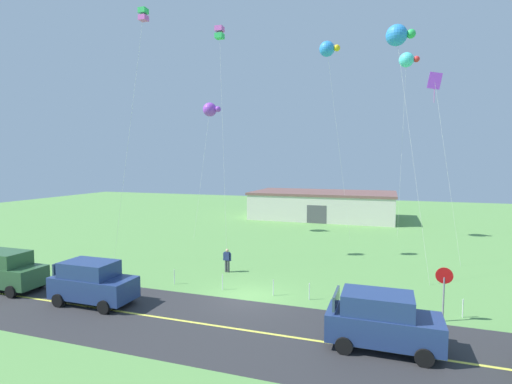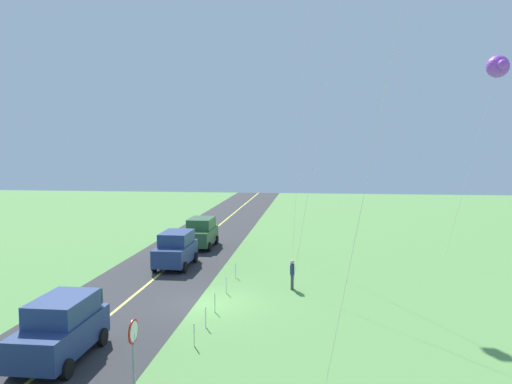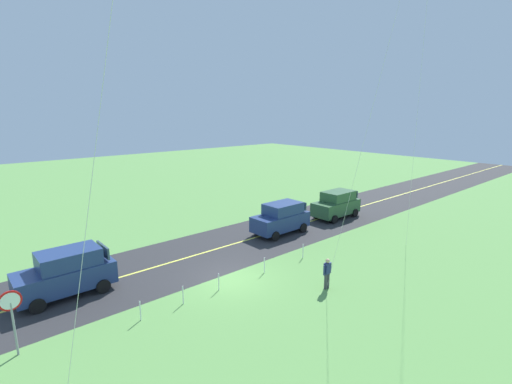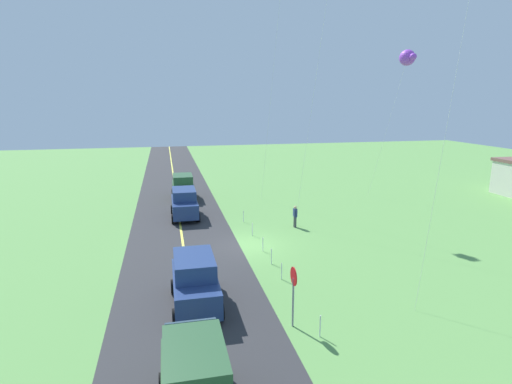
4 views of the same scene
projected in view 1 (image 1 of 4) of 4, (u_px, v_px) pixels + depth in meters
The scene contains 22 objects.
ground_plane at pixel (248, 298), 21.33m from camera, with size 120.00×120.00×0.10m, color #60994C.
asphalt_road at pixel (218, 326), 17.55m from camera, with size 120.00×7.00×0.00m, color #2D2D30.
road_centre_stripe at pixel (218, 326), 17.55m from camera, with size 120.00×0.16×0.00m, color #E5E04C.
car_suv_foreground at pixel (382, 320), 15.36m from camera, with size 4.40×2.12×2.24m.
car_parked_west_far at pixel (6, 270), 22.50m from camera, with size 4.40×2.12×2.24m.
car_parked_west_near at pixel (92, 282), 20.26m from camera, with size 4.40×2.12×2.24m.
stop_sign at pixel (444, 283), 17.95m from camera, with size 0.76×0.08×2.56m.
person_adult_near at pixel (227, 260), 26.10m from camera, with size 0.58×0.22×1.60m.
kite_red_low at pixel (220, 34), 27.86m from camera, with size 1.91×2.91×17.16m.
kite_blue_mid at pixel (407, 60), 37.35m from camera, with size 1.90×1.40×17.96m.
kite_yellow_high at pixel (210, 110), 39.36m from camera, with size 1.90×3.47×13.45m.
kite_green_far at pixel (328, 49), 35.64m from camera, with size 3.00×1.88×18.53m.
kite_pink_drift at pixel (143, 16), 27.52m from camera, with size 2.64×1.28×18.32m.
kite_orange_near at pixel (398, 35), 25.78m from camera, with size 2.95×3.79×16.56m.
kite_cyan_top at pixel (435, 85), 28.65m from camera, with size 2.54×1.58×14.11m.
warehouse_distant at pixel (323, 205), 51.52m from camera, with size 18.36×10.20×3.50m.
fence_post_0 at pixel (174, 277), 23.57m from camera, with size 0.05×0.05×0.90m, color silver.
fence_post_1 at pixel (223, 282), 22.54m from camera, with size 0.05×0.05×0.90m, color silver.
fence_post_2 at pixel (273, 288), 21.54m from camera, with size 0.05×0.05×0.90m, color silver.
fence_post_3 at pixel (309, 292), 20.89m from camera, with size 0.05×0.05×0.90m, color silver.
fence_post_4 at pixel (349, 296), 20.22m from camera, with size 0.05×0.05×0.90m, color silver.
fence_post_5 at pixel (463, 308), 18.50m from camera, with size 0.05×0.05×0.90m, color silver.
Camera 1 is at (7.15, -19.55, 7.42)m, focal length 27.20 mm.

